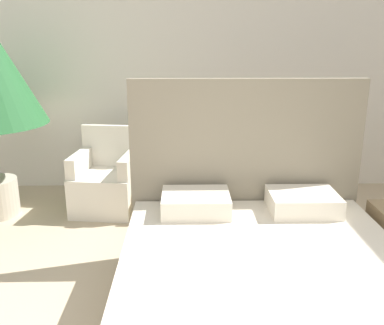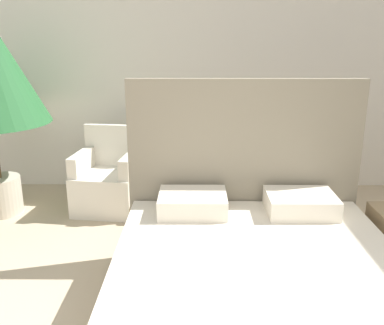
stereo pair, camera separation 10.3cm
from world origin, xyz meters
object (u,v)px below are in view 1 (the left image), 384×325
object	(u,v)px
armchair_near_window_left	(106,184)
side_table	(152,192)
bed	(266,296)
armchair_near_window_right	(198,184)

from	to	relation	value
armchair_near_window_left	side_table	world-z (taller)	armchair_near_window_left
armchair_near_window_left	side_table	size ratio (longest dim) A/B	2.05
bed	armchair_near_window_right	bearing A→B (deg)	99.21
armchair_near_window_left	side_table	xyz separation A→B (m)	(0.47, -0.05, -0.07)
armchair_near_window_left	side_table	bearing A→B (deg)	0.46
armchair_near_window_right	bed	bearing A→B (deg)	-82.41
bed	armchair_near_window_right	world-z (taller)	bed
bed	side_table	distance (m)	2.10
bed	armchair_near_window_left	world-z (taller)	bed
armchair_near_window_right	side_table	size ratio (longest dim) A/B	2.05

